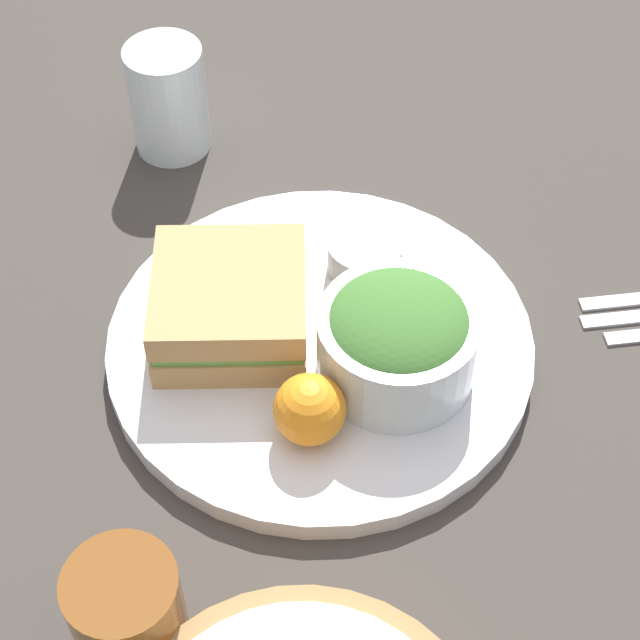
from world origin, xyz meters
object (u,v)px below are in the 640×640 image
salad_bowl (397,338)px  sandwich (230,305)px  dressing_cup (365,256)px  water_glass (168,99)px  drink_glass (132,625)px  plate (320,345)px

salad_bowl → sandwich: bearing=-25.8°
dressing_cup → water_glass: (0.14, -0.19, 0.02)m
dressing_cup → water_glass: 0.24m
salad_bowl → dressing_cup: size_ratio=1.96×
salad_bowl → dressing_cup: 0.10m
dressing_cup → drink_glass: (0.18, 0.29, 0.02)m
water_glass → sandwich: bearing=98.2°
plate → sandwich: (0.06, -0.02, 0.04)m
sandwich → salad_bowl: size_ratio=1.08×
plate → salad_bowl: bearing=142.7°
plate → sandwich: bearing=-15.0°
salad_bowl → drink_glass: 0.26m
salad_bowl → water_glass: size_ratio=1.14×
plate → salad_bowl: salad_bowl is taller
drink_glass → sandwich: bearing=-107.3°
plate → sandwich: 0.07m
sandwich → water_glass: (0.03, -0.24, 0.01)m
plate → dressing_cup: dressing_cup is taller
sandwich → salad_bowl: salad_bowl is taller
salad_bowl → water_glass: water_glass is taller
salad_bowl → plate: bearing=-37.3°
sandwich → plate: bearing=165.0°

